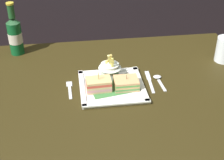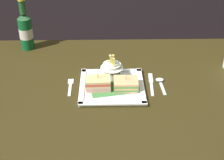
% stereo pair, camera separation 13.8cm
% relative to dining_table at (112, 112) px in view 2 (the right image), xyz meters
% --- Properties ---
extents(dining_table, '(1.29, 0.93, 0.76)m').
position_rel_dining_table_xyz_m(dining_table, '(0.00, 0.00, 0.00)').
color(dining_table, '#2C240E').
rests_on(dining_table, ground_plane).
extents(square_plate, '(0.26, 0.26, 0.02)m').
position_rel_dining_table_xyz_m(square_plate, '(-0.00, -0.00, 0.13)').
color(square_plate, white).
rests_on(square_plate, dining_table).
extents(sandwich_half_left, '(0.10, 0.07, 0.08)m').
position_rel_dining_table_xyz_m(sandwich_half_left, '(-0.06, -0.02, 0.16)').
color(sandwich_half_left, '#DBA77C').
rests_on(sandwich_half_left, square_plate).
extents(sandwich_half_right, '(0.10, 0.08, 0.06)m').
position_rel_dining_table_xyz_m(sandwich_half_right, '(0.05, -0.02, 0.16)').
color(sandwich_half_right, tan).
rests_on(sandwich_half_right, square_plate).
extents(fries_cup, '(0.10, 0.10, 0.11)m').
position_rel_dining_table_xyz_m(fries_cup, '(-0.00, 0.07, 0.18)').
color(fries_cup, silver).
rests_on(fries_cup, square_plate).
extents(beer_bottle, '(0.07, 0.07, 0.26)m').
position_rel_dining_table_xyz_m(beer_bottle, '(-0.42, 0.37, 0.23)').
color(beer_bottle, '#0F5326').
rests_on(beer_bottle, dining_table).
extents(fork, '(0.02, 0.13, 0.00)m').
position_rel_dining_table_xyz_m(fork, '(-0.18, 0.01, 0.13)').
color(fork, silver).
rests_on(fork, dining_table).
extents(knife, '(0.02, 0.17, 0.00)m').
position_rel_dining_table_xyz_m(knife, '(0.17, 0.03, 0.13)').
color(knife, silver).
rests_on(knife, dining_table).
extents(spoon, '(0.03, 0.12, 0.01)m').
position_rel_dining_table_xyz_m(spoon, '(0.21, 0.03, 0.13)').
color(spoon, silver).
rests_on(spoon, dining_table).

